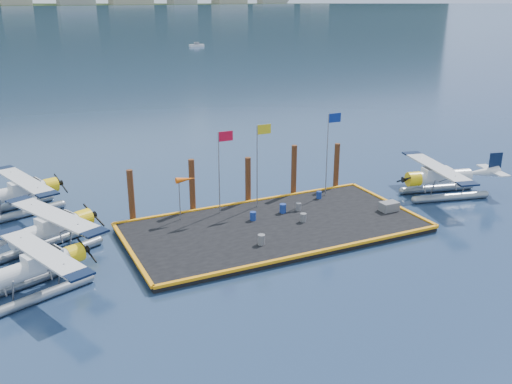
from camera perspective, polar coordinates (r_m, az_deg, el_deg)
ground at (r=39.47m, az=1.84°, el=-3.87°), size 4000.00×4000.00×0.00m
dock at (r=39.39m, az=1.85°, el=-3.60°), size 20.00×10.00×0.40m
dock_bumpers at (r=39.28m, az=1.85°, el=-3.21°), size 20.25×10.25×0.18m
seaplane_a at (r=33.30m, az=-21.04°, el=-7.21°), size 8.19×8.69×3.14m
seaplane_b at (r=37.74m, az=-19.89°, el=-3.77°), size 8.75×9.18×3.37m
seaplane_c at (r=45.65m, az=-22.49°, el=-0.20°), size 8.60×9.22×3.29m
seaplane_d at (r=47.86m, az=17.97°, el=1.24°), size 8.77×9.51×3.37m
drum_0 at (r=40.04m, az=-0.31°, el=-2.42°), size 0.44×0.44×0.61m
drum_1 at (r=39.92m, az=4.75°, el=-2.56°), size 0.43×0.43×0.60m
drum_2 at (r=41.94m, az=4.26°, el=-1.47°), size 0.41×0.41×0.58m
drum_3 at (r=36.23m, az=0.54°, el=-4.78°), size 0.47×0.47×0.66m
drum_4 at (r=44.56m, az=6.32°, el=-0.29°), size 0.41×0.41×0.57m
drum_5 at (r=41.42m, az=2.70°, el=-1.65°), size 0.47×0.47×0.66m
crate at (r=42.91m, az=13.16°, el=-1.41°), size 1.31×0.87×0.66m
flagpole_red at (r=40.36m, az=-3.47°, el=3.26°), size 1.14×0.08×6.00m
flagpole_yellow at (r=41.50m, az=0.36°, el=3.91°), size 1.14×0.08×6.20m
flagpole_blue at (r=44.32m, az=7.38°, el=4.97°), size 1.14×0.08×6.50m
windsock at (r=39.81m, az=-7.08°, el=1.16°), size 1.40×0.44×3.12m
piling_0 at (r=40.79m, az=-12.36°, el=-0.53°), size 0.44×0.44×4.00m
piling_1 at (r=41.91m, az=-6.40°, el=0.49°), size 0.44×0.44×4.20m
piling_2 at (r=43.56m, az=-0.80°, el=1.06°), size 0.44×0.44×3.80m
piling_3 at (r=45.22m, az=3.81°, el=2.04°), size 0.44×0.44×4.30m
piling_4 at (r=47.28m, az=8.04°, el=2.46°), size 0.44×0.44×4.00m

